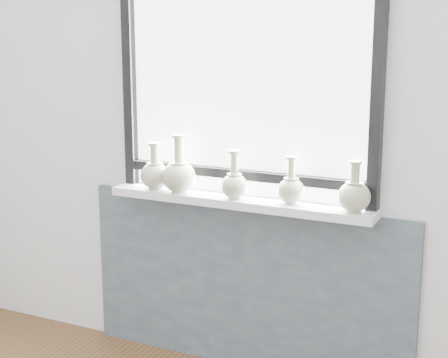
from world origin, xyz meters
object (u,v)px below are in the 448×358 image
at_px(vase_d, 291,189).
at_px(windowsill, 239,201).
at_px(vase_c, 234,184).
at_px(vase_e, 354,195).
at_px(vase_a, 155,174).
at_px(vase_b, 179,175).

bearing_deg(vase_d, windowsill, -179.91).
relative_size(windowsill, vase_c, 5.77).
distance_m(vase_c, vase_e, 0.57).
relative_size(vase_c, vase_e, 1.01).
bearing_deg(vase_d, vase_a, -178.24).
bearing_deg(windowsill, vase_a, -177.27).
bearing_deg(vase_e, windowsill, 177.86).
bearing_deg(vase_b, vase_c, 0.14).
xyz_separation_m(vase_b, vase_e, (0.87, 0.01, -0.01)).
xyz_separation_m(windowsill, vase_d, (0.26, 0.00, 0.09)).
xyz_separation_m(vase_b, vase_d, (0.57, 0.03, -0.02)).
xyz_separation_m(windowsill, vase_b, (-0.31, -0.03, 0.11)).
xyz_separation_m(vase_a, vase_b, (0.14, -0.01, 0.01)).
height_order(vase_a, vase_c, vase_a).
bearing_deg(vase_e, vase_d, 175.90).
distance_m(windowsill, vase_e, 0.57).
height_order(vase_a, vase_e, vase_a).
bearing_deg(windowsill, vase_e, -2.14).
height_order(windowsill, vase_d, vase_d).
distance_m(windowsill, vase_a, 0.46).
bearing_deg(vase_d, vase_e, -4.10).
distance_m(vase_a, vase_e, 1.01).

